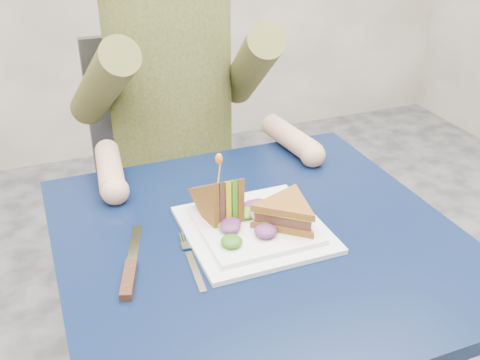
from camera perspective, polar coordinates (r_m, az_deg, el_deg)
name	(u,v)px	position (r m, az deg, el deg)	size (l,w,h in m)	color
table	(259,269)	(1.12, 1.96, -8.99)	(0.75, 0.75, 0.73)	black
chair	(168,165)	(1.76, -7.31, 1.52)	(0.42, 0.40, 0.93)	#47474C
diner	(171,57)	(1.52, -7.06, 12.33)	(0.54, 0.59, 0.74)	#4F5526
plate	(254,228)	(1.08, 1.47, -4.86)	(0.26, 0.26, 0.02)	white
sandwich_flat	(287,213)	(1.06, 4.75, -3.32)	(0.20, 0.20, 0.05)	brown
sandwich_upright	(220,202)	(1.08, -2.06, -2.21)	(0.09, 0.14, 0.14)	brown
fork	(192,262)	(1.01, -4.85, -8.28)	(0.03, 0.18, 0.01)	silver
knife	(130,273)	(0.99, -11.12, -9.21)	(0.08, 0.22, 0.02)	silver
toothpick	(219,172)	(1.05, -2.13, 0.80)	(0.00, 0.00, 0.06)	tan
toothpick_frill	(219,159)	(1.03, -2.15, 2.17)	(0.01, 0.01, 0.02)	orange
lettuce_spill	(255,215)	(1.08, 1.52, -3.60)	(0.15, 0.13, 0.02)	#337A14
onion_ring	(261,213)	(1.08, 2.12, -3.40)	(0.04, 0.04, 0.01)	#9E4C7A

